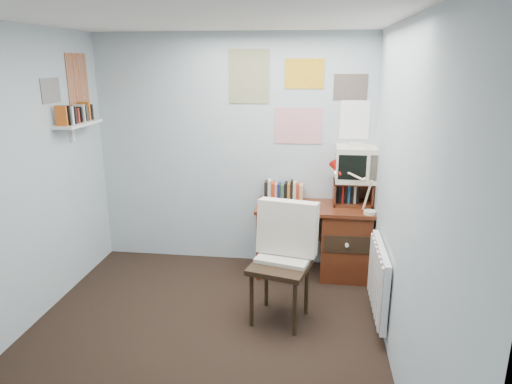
% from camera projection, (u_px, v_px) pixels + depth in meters
% --- Properties ---
extents(ground, '(3.50, 3.50, 0.00)m').
position_uv_depth(ground, '(197.00, 348.00, 3.64)').
color(ground, black).
rests_on(ground, ground).
extents(back_wall, '(3.00, 0.02, 2.50)m').
position_uv_depth(back_wall, '(233.00, 152.00, 4.96)').
color(back_wall, '#ACBBC5').
rests_on(back_wall, ground).
extents(right_wall, '(0.02, 3.50, 2.50)m').
position_uv_depth(right_wall, '(404.00, 206.00, 3.11)').
color(right_wall, '#ACBBC5').
rests_on(right_wall, ground).
extents(ceiling, '(3.00, 3.50, 0.02)m').
position_uv_depth(ceiling, '(183.00, 14.00, 2.95)').
color(ceiling, white).
rests_on(ceiling, back_wall).
extents(desk, '(1.20, 0.55, 0.76)m').
position_uv_depth(desk, '(339.00, 239.00, 4.79)').
color(desk, '#5F2915').
rests_on(desk, ground).
extents(desk_chair, '(0.63, 0.61, 1.02)m').
position_uv_depth(desk_chair, '(280.00, 267.00, 3.90)').
color(desk_chair, black).
rests_on(desk_chair, ground).
extents(desk_lamp, '(0.36, 0.32, 0.45)m').
position_uv_depth(desk_lamp, '(371.00, 192.00, 4.41)').
color(desk_lamp, red).
rests_on(desk_lamp, desk).
extents(tv_riser, '(0.40, 0.30, 0.25)m').
position_uv_depth(tv_riser, '(353.00, 193.00, 4.75)').
color(tv_riser, '#5F2915').
rests_on(tv_riser, desk).
extents(crt_tv, '(0.42, 0.39, 0.39)m').
position_uv_depth(crt_tv, '(356.00, 162.00, 4.68)').
color(crt_tv, beige).
rests_on(crt_tv, tv_riser).
extents(book_row, '(0.60, 0.14, 0.22)m').
position_uv_depth(book_row, '(293.00, 190.00, 4.90)').
color(book_row, '#5F2915').
rests_on(book_row, desk).
extents(radiator, '(0.09, 0.80, 0.60)m').
position_uv_depth(radiator, '(379.00, 280.00, 3.87)').
color(radiator, white).
rests_on(radiator, right_wall).
extents(wall_shelf, '(0.20, 0.62, 0.24)m').
position_uv_depth(wall_shelf, '(78.00, 124.00, 4.41)').
color(wall_shelf, white).
rests_on(wall_shelf, left_wall).
extents(posters_back, '(1.20, 0.01, 0.90)m').
position_uv_depth(posters_back, '(299.00, 97.00, 4.70)').
color(posters_back, white).
rests_on(posters_back, back_wall).
extents(posters_left, '(0.01, 0.70, 0.60)m').
position_uv_depth(posters_left, '(65.00, 83.00, 4.32)').
color(posters_left, white).
rests_on(posters_left, left_wall).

